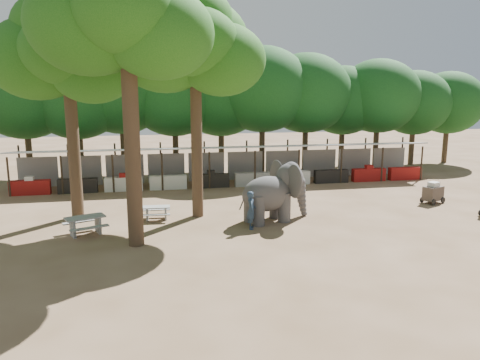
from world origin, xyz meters
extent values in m
plane|color=brown|center=(0.00, 0.00, 0.00)|extent=(100.00, 100.00, 0.00)
cube|color=#A6AAAF|center=(0.00, 14.00, 2.50)|extent=(28.00, 2.99, 0.39)
cylinder|color=#2D2319|center=(-12.60, 12.65, 1.20)|extent=(0.12, 0.12, 2.40)
cylinder|color=#2D2319|center=(-12.60, 15.35, 1.40)|extent=(0.12, 0.12, 2.80)
cube|color=maroon|center=(-12.60, 12.90, 0.45)|extent=(2.38, 0.50, 0.90)
cube|color=gray|center=(-12.60, 15.30, 1.00)|extent=(2.52, 0.12, 2.00)
cylinder|color=#2D2319|center=(-9.80, 12.65, 1.20)|extent=(0.12, 0.12, 2.40)
cylinder|color=#2D2319|center=(-9.80, 15.35, 1.40)|extent=(0.12, 0.12, 2.80)
cube|color=black|center=(-9.80, 12.90, 0.45)|extent=(2.38, 0.50, 0.90)
cube|color=gray|center=(-9.80, 15.30, 1.00)|extent=(2.52, 0.12, 2.00)
cylinder|color=#2D2319|center=(-7.00, 12.65, 1.20)|extent=(0.12, 0.12, 2.40)
cylinder|color=#2D2319|center=(-7.00, 15.35, 1.40)|extent=(0.12, 0.12, 2.80)
cube|color=silver|center=(-7.00, 12.90, 0.45)|extent=(2.38, 0.50, 0.90)
cube|color=gray|center=(-7.00, 15.30, 1.00)|extent=(2.52, 0.12, 2.00)
cylinder|color=#2D2319|center=(-4.20, 12.65, 1.20)|extent=(0.12, 0.12, 2.40)
cylinder|color=#2D2319|center=(-4.20, 15.35, 1.40)|extent=(0.12, 0.12, 2.80)
cube|color=silver|center=(-4.20, 12.90, 0.45)|extent=(2.38, 0.50, 0.90)
cube|color=gray|center=(-4.20, 15.30, 1.00)|extent=(2.52, 0.12, 2.00)
cylinder|color=#2D2319|center=(-1.40, 12.65, 1.20)|extent=(0.12, 0.12, 2.40)
cylinder|color=#2D2319|center=(-1.40, 15.35, 1.40)|extent=(0.12, 0.12, 2.80)
cube|color=black|center=(-1.40, 12.90, 0.45)|extent=(2.38, 0.50, 0.90)
cube|color=gray|center=(-1.40, 15.30, 1.00)|extent=(2.52, 0.12, 2.00)
cylinder|color=#2D2319|center=(1.40, 12.65, 1.20)|extent=(0.12, 0.12, 2.40)
cylinder|color=#2D2319|center=(1.40, 15.35, 1.40)|extent=(0.12, 0.12, 2.80)
cube|color=gray|center=(1.40, 12.90, 0.45)|extent=(2.38, 0.50, 0.90)
cube|color=gray|center=(1.40, 15.30, 1.00)|extent=(2.52, 0.12, 2.00)
cylinder|color=#2D2319|center=(4.20, 12.65, 1.20)|extent=(0.12, 0.12, 2.40)
cylinder|color=#2D2319|center=(4.20, 15.35, 1.40)|extent=(0.12, 0.12, 2.80)
cube|color=silver|center=(4.20, 12.90, 0.45)|extent=(2.38, 0.50, 0.90)
cube|color=gray|center=(4.20, 15.30, 1.00)|extent=(2.52, 0.12, 2.00)
cylinder|color=#2D2319|center=(7.00, 12.65, 1.20)|extent=(0.12, 0.12, 2.40)
cylinder|color=#2D2319|center=(7.00, 15.35, 1.40)|extent=(0.12, 0.12, 2.80)
cube|color=black|center=(7.00, 12.90, 0.45)|extent=(2.38, 0.50, 0.90)
cube|color=gray|center=(7.00, 15.30, 1.00)|extent=(2.52, 0.12, 2.00)
cylinder|color=#2D2319|center=(9.80, 12.65, 1.20)|extent=(0.12, 0.12, 2.40)
cylinder|color=#2D2319|center=(9.80, 15.35, 1.40)|extent=(0.12, 0.12, 2.80)
cube|color=maroon|center=(9.80, 12.90, 0.45)|extent=(2.38, 0.50, 0.90)
cube|color=gray|center=(9.80, 15.30, 1.00)|extent=(2.52, 0.12, 2.00)
cylinder|color=#2D2319|center=(12.60, 12.65, 1.20)|extent=(0.12, 0.12, 2.40)
cylinder|color=#2D2319|center=(12.60, 15.35, 1.40)|extent=(0.12, 0.12, 2.80)
cube|color=maroon|center=(12.60, 12.90, 0.45)|extent=(2.38, 0.50, 0.90)
cube|color=gray|center=(12.60, 15.30, 1.00)|extent=(2.52, 0.12, 2.00)
cylinder|color=#332316|center=(-9.00, 7.00, 4.60)|extent=(0.60, 0.60, 9.20)
cone|color=#332316|center=(-9.00, 7.00, 9.20)|extent=(0.57, 0.57, 2.88)
ellipsoid|color=#154C11|center=(-10.40, 7.30, 7.82)|extent=(4.80, 4.80, 3.94)
ellipsoid|color=#154C11|center=(-7.80, 6.40, 7.42)|extent=(4.20, 4.20, 3.44)
ellipsoid|color=#154C11|center=(-8.80, 8.10, 8.42)|extent=(5.20, 5.20, 4.26)
ellipsoid|color=#154C11|center=(-9.00, 5.70, 8.12)|extent=(3.80, 3.80, 3.12)
ellipsoid|color=#154C11|center=(-9.30, 7.20, 9.22)|extent=(4.40, 4.40, 3.61)
cylinder|color=#332316|center=(-6.00, 2.00, 5.20)|extent=(0.64, 0.64, 10.40)
ellipsoid|color=#154C11|center=(-7.40, 2.30, 8.84)|extent=(4.80, 4.80, 3.94)
ellipsoid|color=#154C11|center=(-4.80, 1.40, 8.44)|extent=(4.20, 4.20, 3.44)
ellipsoid|color=#154C11|center=(-5.80, 3.10, 9.44)|extent=(5.20, 5.20, 4.26)
ellipsoid|color=#154C11|center=(-6.00, 0.70, 9.14)|extent=(3.80, 3.80, 3.12)
cylinder|color=#332316|center=(-3.00, 6.00, 4.80)|extent=(0.56, 0.56, 9.60)
cone|color=#332316|center=(-3.00, 6.00, 9.60)|extent=(0.53, 0.53, 3.00)
ellipsoid|color=#154C11|center=(-4.40, 6.30, 8.16)|extent=(4.80, 4.80, 3.94)
ellipsoid|color=#154C11|center=(-1.80, 5.40, 7.76)|extent=(4.20, 4.20, 3.44)
ellipsoid|color=#154C11|center=(-2.80, 7.10, 8.76)|extent=(5.20, 5.20, 4.26)
ellipsoid|color=#154C11|center=(-3.00, 4.70, 8.46)|extent=(3.80, 3.80, 3.12)
ellipsoid|color=#154C11|center=(-3.30, 6.20, 9.56)|extent=(4.40, 4.40, 3.61)
cylinder|color=#332316|center=(-13.33, 19.00, 1.87)|extent=(0.44, 0.44, 3.74)
ellipsoid|color=#103615|center=(-13.33, 19.00, 5.53)|extent=(6.46, 5.95, 5.61)
cylinder|color=#332316|center=(-10.00, 19.00, 1.87)|extent=(0.44, 0.44, 3.74)
ellipsoid|color=#103615|center=(-10.00, 19.00, 5.53)|extent=(6.46, 5.95, 5.61)
cylinder|color=#332316|center=(-6.67, 19.00, 1.87)|extent=(0.44, 0.44, 3.74)
ellipsoid|color=#103615|center=(-6.67, 19.00, 5.53)|extent=(6.46, 5.95, 5.61)
cylinder|color=#332316|center=(-3.33, 19.00, 1.87)|extent=(0.44, 0.44, 3.74)
ellipsoid|color=#103615|center=(-3.33, 19.00, 5.53)|extent=(6.46, 5.95, 5.61)
cylinder|color=#332316|center=(0.00, 19.00, 1.87)|extent=(0.44, 0.44, 3.74)
ellipsoid|color=#103615|center=(0.00, 19.00, 5.53)|extent=(6.46, 5.95, 5.61)
cylinder|color=#332316|center=(3.33, 19.00, 1.87)|extent=(0.44, 0.44, 3.74)
ellipsoid|color=#103615|center=(3.33, 19.00, 5.53)|extent=(6.46, 5.95, 5.61)
cylinder|color=#332316|center=(6.67, 19.00, 1.87)|extent=(0.44, 0.44, 3.74)
ellipsoid|color=#103615|center=(6.67, 19.00, 5.53)|extent=(6.46, 5.95, 5.61)
cylinder|color=#332316|center=(10.00, 19.00, 1.87)|extent=(0.44, 0.44, 3.74)
ellipsoid|color=#103615|center=(10.00, 19.00, 5.53)|extent=(6.46, 5.95, 5.61)
cylinder|color=#332316|center=(13.33, 19.00, 1.87)|extent=(0.44, 0.44, 3.74)
ellipsoid|color=#103615|center=(13.33, 19.00, 5.53)|extent=(6.46, 5.95, 5.61)
cylinder|color=#332316|center=(16.67, 19.00, 1.87)|extent=(0.44, 0.44, 3.74)
ellipsoid|color=#103615|center=(16.67, 19.00, 5.53)|extent=(6.46, 5.95, 5.61)
cylinder|color=#332316|center=(20.00, 19.00, 1.87)|extent=(0.44, 0.44, 3.74)
ellipsoid|color=#103615|center=(20.00, 19.00, 5.53)|extent=(6.46, 5.95, 5.61)
ellipsoid|color=#3A3838|center=(0.23, 4.36, 1.39)|extent=(3.00, 2.25, 1.72)
cylinder|color=#3A3838|center=(-0.36, 3.76, 0.72)|extent=(0.76, 0.76, 1.44)
cylinder|color=#3A3838|center=(-0.59, 4.55, 0.72)|extent=(0.76, 0.76, 1.44)
cylinder|color=#3A3838|center=(1.05, 4.18, 0.72)|extent=(0.76, 0.76, 1.44)
cylinder|color=#3A3838|center=(0.82, 4.96, 0.72)|extent=(0.76, 0.76, 1.44)
ellipsoid|color=#3A3838|center=(1.44, 4.72, 2.01)|extent=(1.75, 1.56, 1.60)
ellipsoid|color=#3A3838|center=(1.43, 3.90, 2.05)|extent=(0.61, 1.33, 1.64)
ellipsoid|color=#3A3838|center=(0.99, 5.40, 2.05)|extent=(0.61, 1.33, 1.64)
cone|color=#3A3838|center=(2.19, 4.94, 0.90)|extent=(0.82, 0.82, 1.81)
imported|color=#26384C|center=(-0.80, 3.34, 0.89)|extent=(0.53, 0.71, 1.78)
cube|color=gray|center=(-8.25, 3.85, 0.80)|extent=(1.85, 1.37, 0.07)
cube|color=gray|center=(-8.76, 3.64, 0.39)|extent=(0.36, 0.66, 0.78)
cube|color=gray|center=(-7.73, 4.07, 0.39)|extent=(0.36, 0.66, 0.78)
cube|color=gray|center=(-8.01, 3.28, 0.47)|extent=(1.65, 0.91, 0.06)
cube|color=gray|center=(-8.48, 4.42, 0.47)|extent=(1.65, 0.91, 0.06)
cube|color=gray|center=(-5.10, 5.74, 0.65)|extent=(1.38, 0.69, 0.05)
cube|color=gray|center=(-5.55, 5.76, 0.32)|extent=(0.12, 0.54, 0.63)
cube|color=gray|center=(-4.65, 5.72, 0.32)|extent=(0.12, 0.54, 0.63)
cube|color=gray|center=(-5.12, 5.24, 0.38)|extent=(1.36, 0.29, 0.05)
cube|color=gray|center=(-5.07, 6.23, 0.38)|extent=(1.36, 0.29, 0.05)
cube|color=#3C3129|center=(10.45, 6.22, 0.57)|extent=(1.31, 1.08, 0.79)
cylinder|color=black|center=(10.19, 5.69, 0.17)|extent=(0.34, 0.20, 0.34)
cylinder|color=black|center=(11.02, 6.06, 0.17)|extent=(0.34, 0.20, 0.34)
cylinder|color=black|center=(9.89, 6.37, 0.17)|extent=(0.34, 0.20, 0.34)
cylinder|color=black|center=(10.71, 6.74, 0.17)|extent=(0.34, 0.20, 0.34)
cube|color=silver|center=(10.45, 6.22, 1.08)|extent=(0.70, 0.64, 0.28)
camera|label=1|loc=(-5.35, -17.14, 6.41)|focal=35.00mm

